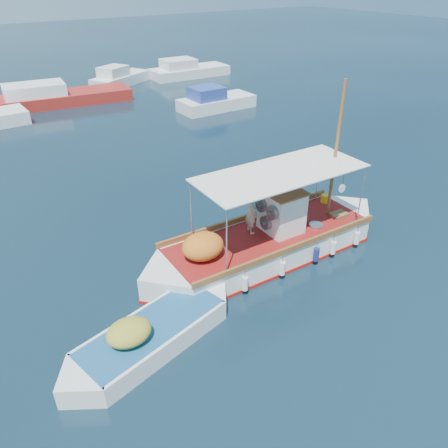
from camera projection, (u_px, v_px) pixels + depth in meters
ground at (253, 246)px, 15.49m from camera, size 160.00×160.00×0.00m
fishing_caique at (267, 243)px, 14.76m from camera, size 9.46×2.89×5.77m
dinghy at (151, 336)px, 11.32m from camera, size 5.37×2.40×1.34m
bg_boat_n at (54, 98)px, 31.12m from camera, size 10.33×3.98×1.80m
bg_boat_ne at (215, 102)px, 30.16m from camera, size 5.31×2.21×1.80m
bg_boat_e at (187, 71)px, 39.18m from camera, size 7.17×2.92×1.80m
bg_boat_far_n at (119, 79)px, 36.43m from camera, size 5.84×4.34×1.80m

